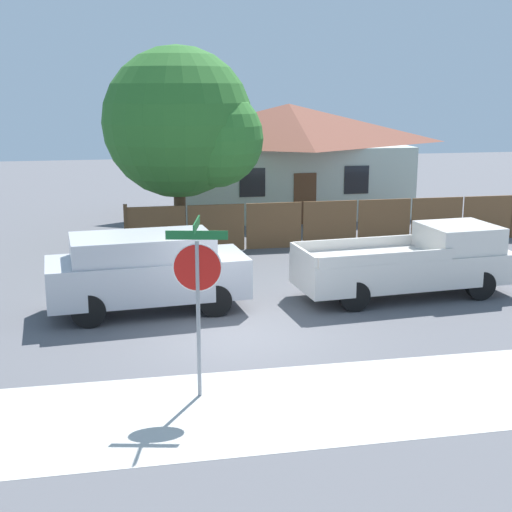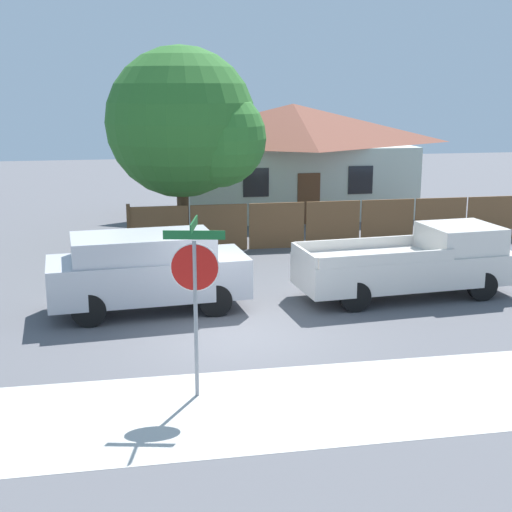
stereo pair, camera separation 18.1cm
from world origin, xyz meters
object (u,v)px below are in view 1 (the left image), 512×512
(red_suv, at_px, (146,270))
(orange_pickup, at_px, (414,262))
(stop_sign, at_px, (198,278))
(house, at_px, (288,157))
(oak_tree, at_px, (186,126))

(red_suv, height_order, orange_pickup, red_suv)
(orange_pickup, bearing_deg, stop_sign, -145.13)
(house, height_order, red_suv, house)
(house, xyz_separation_m, red_suv, (-6.62, -12.89, -1.35))
(oak_tree, bearing_deg, stop_sign, -95.05)
(orange_pickup, xyz_separation_m, stop_sign, (-6.12, -5.07, 1.26))
(oak_tree, relative_size, stop_sign, 2.12)
(house, distance_m, orange_pickup, 12.96)
(oak_tree, distance_m, orange_pickup, 9.25)
(house, distance_m, oak_tree, 7.76)
(house, bearing_deg, oak_tree, -130.27)
(oak_tree, distance_m, stop_sign, 12.35)
(oak_tree, xyz_separation_m, red_suv, (-1.72, -7.11, -2.99))
(stop_sign, bearing_deg, orange_pickup, 52.03)
(house, height_order, orange_pickup, house)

